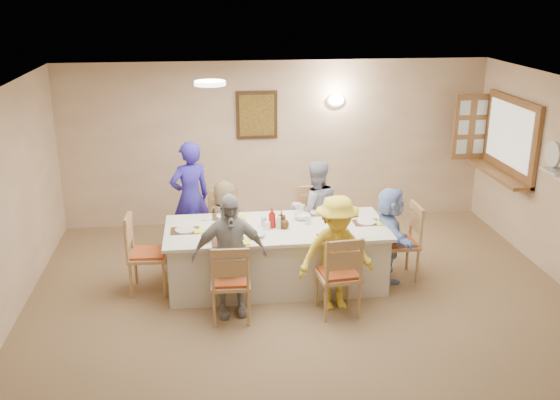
{
  "coord_description": "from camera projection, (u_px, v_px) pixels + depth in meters",
  "views": [
    {
      "loc": [
        -1.07,
        -5.75,
        3.51
      ],
      "look_at": [
        -0.2,
        1.4,
        1.05
      ],
      "focal_mm": 40.0,
      "sensor_mm": 36.0,
      "label": 1
    }
  ],
  "objects": [
    {
      "name": "chair_right_end",
      "position": [
        399.0,
        241.0,
        7.83
      ],
      "size": [
        0.47,
        0.47,
        0.98
      ],
      "primitive_type": null,
      "rotation": [
        0.0,
        0.0,
        -1.56
      ],
      "color": "tan",
      "rests_on": "ground"
    },
    {
      "name": "napkin_re",
      "position": [
        382.0,
        223.0,
        7.66
      ],
      "size": [
        0.14,
        0.14,
        0.01
      ],
      "primitive_type": "cube",
      "color": "#E0F233",
      "rests_on": "dining_table"
    },
    {
      "name": "placemat_bl",
      "position": [
        226.0,
        217.0,
        7.89
      ],
      "size": [
        0.34,
        0.25,
        0.01
      ],
      "primitive_type": "cube",
      "color": "#472B19",
      "rests_on": "dining_table"
    },
    {
      "name": "diner_right_end",
      "position": [
        389.0,
        234.0,
        7.77
      ],
      "size": [
        1.14,
        0.44,
        1.2
      ],
      "primitive_type": "imported",
      "rotation": [
        0.0,
        0.0,
        1.53
      ],
      "color": "#95B7FB",
      "rests_on": "ground"
    },
    {
      "name": "bowl_a",
      "position": [
        257.0,
        234.0,
        7.26
      ],
      "size": [
        0.25,
        0.25,
        0.05
      ],
      "primitive_type": "imported",
      "rotation": [
        0.0,
        0.0,
        0.11
      ],
      "color": "white",
      "rests_on": "dining_table"
    },
    {
      "name": "chair_left_end",
      "position": [
        148.0,
        253.0,
        7.47
      ],
      "size": [
        0.5,
        0.5,
        0.99
      ],
      "primitive_type": null,
      "rotation": [
        0.0,
        0.0,
        1.52
      ],
      "color": "tan",
      "rests_on": "ground"
    },
    {
      "name": "shutter_door",
      "position": [
        471.0,
        127.0,
        9.48
      ],
      "size": [
        0.55,
        0.04,
        1.0
      ],
      "primitive_type": "cube",
      "color": "#936135",
      "rests_on": "room_walls"
    },
    {
      "name": "condiment_brown",
      "position": [
        282.0,
        218.0,
        7.57
      ],
      "size": [
        0.12,
        0.12,
        0.19
      ],
      "primitive_type": "imported",
      "rotation": [
        0.0,
        0.0,
        -0.24
      ],
      "color": "#452A12",
      "rests_on": "dining_table"
    },
    {
      "name": "napkin_le",
      "position": [
        200.0,
        231.0,
        7.4
      ],
      "size": [
        0.14,
        0.14,
        0.01
      ],
      "primitive_type": "cube",
      "color": "#E0F233",
      "rests_on": "dining_table"
    },
    {
      "name": "napkin_br",
      "position": [
        333.0,
        213.0,
        7.99
      ],
      "size": [
        0.13,
        0.13,
        0.01
      ],
      "primitive_type": "cube",
      "color": "#E0F233",
      "rests_on": "dining_table"
    },
    {
      "name": "diner_front_left",
      "position": [
        230.0,
        255.0,
        6.87
      ],
      "size": [
        0.9,
        0.51,
        1.43
      ],
      "primitive_type": "imported",
      "rotation": [
        0.0,
        0.0,
        0.1
      ],
      "color": "#A8A8A8",
      "rests_on": "ground"
    },
    {
      "name": "diner_front_right",
      "position": [
        336.0,
        253.0,
        7.02
      ],
      "size": [
        0.99,
        0.71,
        1.35
      ],
      "primitive_type": "imported",
      "rotation": [
        0.0,
        0.0,
        0.12
      ],
      "color": "yellow",
      "rests_on": "ground"
    },
    {
      "name": "napkin_fr",
      "position": [
        348.0,
        238.0,
        7.21
      ],
      "size": [
        0.15,
        0.15,
        0.01
      ],
      "primitive_type": "cube",
      "color": "#E0F233",
      "rests_on": "dining_table"
    },
    {
      "name": "room_walls",
      "position": [
        317.0,
        200.0,
        6.17
      ],
      "size": [
        7.0,
        7.0,
        7.0
      ],
      "color": "tan",
      "rests_on": "ground"
    },
    {
      "name": "desk_fan",
      "position": [
        555.0,
        159.0,
        7.5
      ],
      "size": [
        0.3,
        0.3,
        0.28
      ],
      "primitive_type": null,
      "color": "#A5A5A8",
      "rests_on": "fan_shelf"
    },
    {
      "name": "ground",
      "position": [
        314.0,
        334.0,
        6.66
      ],
      "size": [
        7.0,
        7.0,
        0.0
      ],
      "primitive_type": "plane",
      "color": "brown"
    },
    {
      "name": "teacup_a",
      "position": [
        208.0,
        237.0,
        7.11
      ],
      "size": [
        0.21,
        0.21,
        0.1
      ],
      "primitive_type": "imported",
      "rotation": [
        0.0,
        0.0,
        -0.39
      ],
      "color": "white",
      "rests_on": "dining_table"
    },
    {
      "name": "drinking_glass",
      "position": [
        264.0,
        222.0,
        7.57
      ],
      "size": [
        0.07,
        0.07,
        0.1
      ],
      "primitive_type": "cylinder",
      "color": "silver",
      "rests_on": "dining_table"
    },
    {
      "name": "chair_back_right",
      "position": [
        313.0,
        223.0,
        8.47
      ],
      "size": [
        0.48,
        0.48,
        0.95
      ],
      "primitive_type": null,
      "rotation": [
        0.0,
        0.0,
        0.06
      ],
      "color": "tan",
      "rests_on": "ground"
    },
    {
      "name": "napkin_fl",
      "position": [
        244.0,
        243.0,
        7.07
      ],
      "size": [
        0.13,
        0.13,
        0.01
      ],
      "primitive_type": "cube",
      "color": "#E0F233",
      "rests_on": "dining_table"
    },
    {
      "name": "placemat_le",
      "position": [
        185.0,
        231.0,
        7.43
      ],
      "size": [
        0.34,
        0.25,
        0.01
      ],
      "primitive_type": "cube",
      "color": "#472B19",
      "rests_on": "dining_table"
    },
    {
      "name": "plate_le",
      "position": [
        185.0,
        230.0,
        7.43
      ],
      "size": [
        0.23,
        0.23,
        0.01
      ],
      "primitive_type": "cylinder",
      "color": "white",
      "rests_on": "dining_table"
    },
    {
      "name": "napkin_bl",
      "position": [
        240.0,
        217.0,
        7.86
      ],
      "size": [
        0.15,
        0.15,
        0.01
      ],
      "primitive_type": "cube",
      "color": "#E0F233",
      "rests_on": "dining_table"
    },
    {
      "name": "placemat_fl",
      "position": [
        228.0,
        242.0,
        7.1
      ],
      "size": [
        0.38,
        0.28,
        0.01
      ],
      "primitive_type": "cube",
      "color": "#472B19",
      "rests_on": "dining_table"
    },
    {
      "name": "placemat_fr",
      "position": [
        332.0,
        237.0,
        7.23
      ],
      "size": [
        0.33,
        0.24,
        0.01
      ],
      "primitive_type": "cube",
      "color": "#472B19",
      "rests_on": "dining_table"
    },
    {
      "name": "teacup_b",
      "position": [
        302.0,
        208.0,
        8.08
      ],
      "size": [
        0.14,
        0.14,
        0.08
      ],
      "primitive_type": "imported",
      "rotation": [
        0.0,
        0.0,
        0.33
      ],
      "color": "white",
      "rests_on": "dining_table"
    },
    {
      "name": "fan_shelf",
      "position": [
        556.0,
        171.0,
        7.56
      ],
      "size": [
        0.22,
        0.36,
        0.03
      ],
      "primitive_type": "cube",
      "color": "white",
      "rests_on": "room_walls"
    },
    {
      "name": "plate_bl",
      "position": [
        225.0,
        216.0,
        7.88
      ],
      "size": [
        0.23,
        0.23,
        0.01
      ],
      "primitive_type": "cylinder",
      "color": "white",
      "rests_on": "dining_table"
    },
    {
      "name": "wall_picture",
      "position": [
        257.0,
        115.0,
        9.33
      ],
      "size": [
        0.62,
        0.05,
        0.72
      ],
      "color": "#392414",
      "rests_on": "room_walls"
    },
    {
      "name": "diner_back_left",
      "position": [
        225.0,
        223.0,
        8.19
      ],
      "size": [
        0.69,
        0.57,
        1.15
      ],
      "primitive_type": "imported",
      "rotation": [
        0.0,
        0.0,
        3.32
      ],
      "color": "brown",
      "rests_on": "ground"
    },
    {
      "name": "dining_table",
      "position": [
        276.0,
        255.0,
        7.68
      ],
      "size": [
        2.69,
        1.14,
        0.76
      ],
      "primitive_type": "cube",
      "color": "beige",
      "rests_on": "ground"
    },
    {
      "name": "placemat_br",
      "position": [
        319.0,
        213.0,
        8.02
      ],
      "size": [
        0.35,
        0.26,
        0.01
      ],
      "primitive_type": "cube",
      "color": "#472B19",
      "rests_on": "dining_table"
    },
    {
      "name": "plate_br",
      "position": [
        319.0,
        212.0,
        8.02
      ],
      "size": [
        0.23,
        0.23,
        0.01
      ],
      "primitive_type": "cylinder",
      "color": "white",
      "rests_on": "dining_table"
    },
    {
      "name": "plate_re",
      "position": [
        366.0,
        222.0,
        7.68
      ],
      "size": [
        0.24,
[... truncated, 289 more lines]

